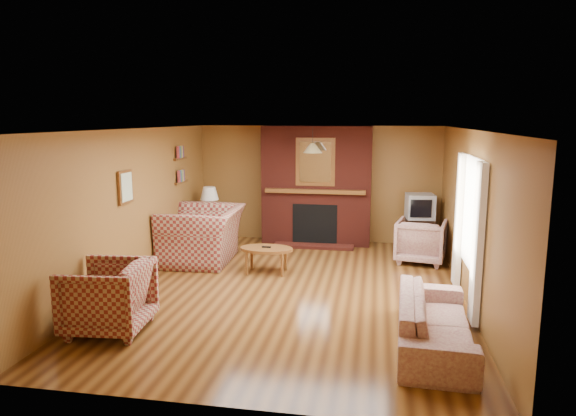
% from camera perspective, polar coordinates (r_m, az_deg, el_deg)
% --- Properties ---
extents(floor, '(6.50, 6.50, 0.00)m').
position_cam_1_polar(floor, '(7.85, 0.50, -9.07)').
color(floor, '#45260E').
rests_on(floor, ground).
extents(ceiling, '(6.50, 6.50, 0.00)m').
position_cam_1_polar(ceiling, '(7.42, 0.53, 8.74)').
color(ceiling, white).
rests_on(ceiling, wall_back).
extents(wall_back, '(6.50, 0.00, 6.50)m').
position_cam_1_polar(wall_back, '(10.72, 3.35, 2.69)').
color(wall_back, brown).
rests_on(wall_back, floor).
extents(wall_front, '(6.50, 0.00, 6.50)m').
position_cam_1_polar(wall_front, '(4.46, -6.39, -7.90)').
color(wall_front, brown).
rests_on(wall_front, floor).
extents(wall_left, '(0.00, 6.50, 6.50)m').
position_cam_1_polar(wall_left, '(8.31, -16.75, 0.14)').
color(wall_left, brown).
rests_on(wall_left, floor).
extents(wall_right, '(0.00, 6.50, 6.50)m').
position_cam_1_polar(wall_right, '(7.55, 19.57, -0.98)').
color(wall_right, brown).
rests_on(wall_right, floor).
extents(fireplace, '(2.20, 0.82, 2.40)m').
position_cam_1_polar(fireplace, '(10.46, 3.18, 2.41)').
color(fireplace, '#4E1811').
rests_on(fireplace, floor).
extents(window_right, '(0.10, 1.85, 2.00)m').
position_cam_1_polar(window_right, '(7.37, 19.43, -1.83)').
color(window_right, beige).
rests_on(window_right, wall_right).
extents(bookshelf, '(0.09, 0.55, 0.71)m').
position_cam_1_polar(bookshelf, '(9.95, -11.70, 4.63)').
color(bookshelf, brown).
rests_on(bookshelf, wall_left).
extents(botanical_print, '(0.05, 0.40, 0.50)m').
position_cam_1_polar(botanical_print, '(7.98, -17.61, 2.24)').
color(botanical_print, brown).
rests_on(botanical_print, wall_left).
extents(pendant_light, '(0.36, 0.36, 0.48)m').
position_cam_1_polar(pendant_light, '(9.71, 2.75, 6.67)').
color(pendant_light, black).
rests_on(pendant_light, ceiling).
extents(plaid_loveseat, '(1.39, 1.57, 0.98)m').
position_cam_1_polar(plaid_loveseat, '(9.35, -9.47, -2.96)').
color(plaid_loveseat, maroon).
rests_on(plaid_loveseat, floor).
extents(plaid_armchair, '(1.02, 1.00, 0.86)m').
position_cam_1_polar(plaid_armchair, '(6.64, -19.38, -9.32)').
color(plaid_armchair, maroon).
rests_on(plaid_armchair, floor).
extents(floral_sofa, '(0.89, 2.06, 0.59)m').
position_cam_1_polar(floral_sofa, '(6.17, 15.97, -12.00)').
color(floral_sofa, '#BEAF93').
rests_on(floral_sofa, floor).
extents(floral_armchair, '(0.98, 1.00, 0.78)m').
position_cam_1_polar(floral_armchair, '(9.50, 14.55, -3.56)').
color(floral_armchair, '#BEAF93').
rests_on(floral_armchair, floor).
extents(coffee_table, '(0.88, 0.55, 0.45)m').
position_cam_1_polar(coffee_table, '(8.58, -2.41, -4.76)').
color(coffee_table, brown).
rests_on(coffee_table, floor).
extents(side_table, '(0.46, 0.46, 0.58)m').
position_cam_1_polar(side_table, '(10.56, -8.62, -2.53)').
color(side_table, brown).
rests_on(side_table, floor).
extents(table_lamp, '(0.37, 0.37, 0.61)m').
position_cam_1_polar(table_lamp, '(10.44, -8.71, 0.86)').
color(table_lamp, white).
rests_on(table_lamp, side_table).
extents(tv_stand, '(0.59, 0.54, 0.63)m').
position_cam_1_polar(tv_stand, '(10.40, 14.32, -2.81)').
color(tv_stand, black).
rests_on(tv_stand, floor).
extents(crt_tv, '(0.57, 0.56, 0.48)m').
position_cam_1_polar(crt_tv, '(10.29, 14.45, 0.19)').
color(crt_tv, '#A8ABB0').
rests_on(crt_tv, tv_stand).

